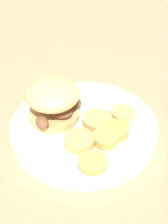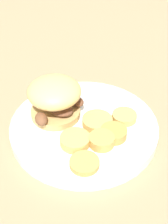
% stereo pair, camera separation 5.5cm
% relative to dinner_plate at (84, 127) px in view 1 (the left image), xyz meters
% --- Properties ---
extents(ground_plane, '(4.00, 4.00, 0.00)m').
position_rel_dinner_plate_xyz_m(ground_plane, '(0.00, 0.00, -0.01)').
color(ground_plane, '#937F5B').
extents(dinner_plate, '(0.27, 0.27, 0.02)m').
position_rel_dinner_plate_xyz_m(dinner_plate, '(0.00, 0.00, 0.00)').
color(dinner_plate, white).
rests_on(dinner_plate, ground_plane).
extents(sandwich, '(0.10, 0.10, 0.08)m').
position_rel_dinner_plate_xyz_m(sandwich, '(-0.05, -0.04, 0.05)').
color(sandwich, tan).
rests_on(sandwich, dinner_plate).
extents(potato_round_0, '(0.05, 0.05, 0.01)m').
position_rel_dinner_plate_xyz_m(potato_round_0, '(0.09, -0.05, 0.01)').
color(potato_round_0, tan).
rests_on(potato_round_0, dinner_plate).
extents(potato_round_1, '(0.05, 0.05, 0.01)m').
position_rel_dinner_plate_xyz_m(potato_round_1, '(0.02, 0.02, 0.02)').
color(potato_round_1, tan).
rests_on(potato_round_1, dinner_plate).
extents(potato_round_2, '(0.05, 0.05, 0.01)m').
position_rel_dinner_plate_xyz_m(potato_round_2, '(0.04, -0.04, 0.02)').
color(potato_round_2, tan).
rests_on(potato_round_2, dinner_plate).
extents(potato_round_3, '(0.04, 0.04, 0.02)m').
position_rel_dinner_plate_xyz_m(potato_round_3, '(0.06, -0.00, 0.02)').
color(potato_round_3, tan).
rests_on(potato_round_3, dinner_plate).
extents(potato_round_4, '(0.05, 0.05, 0.01)m').
position_rel_dinner_plate_xyz_m(potato_round_4, '(0.03, 0.07, 0.02)').
color(potato_round_4, tan).
rests_on(potato_round_4, dinner_plate).
extents(potato_round_5, '(0.05, 0.05, 0.02)m').
position_rel_dinner_plate_xyz_m(potato_round_5, '(0.06, 0.03, 0.02)').
color(potato_round_5, '#BC8942').
rests_on(potato_round_5, dinner_plate).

